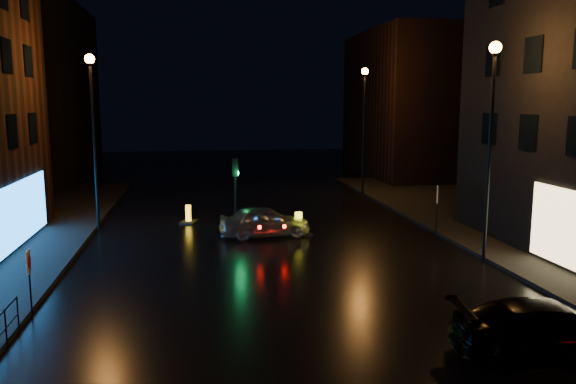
# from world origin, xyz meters

# --- Properties ---
(ground) EXTENTS (120.00, 120.00, 0.00)m
(ground) POSITION_xyz_m (0.00, 0.00, 0.00)
(ground) COLOR black
(ground) RESTS_ON ground
(building_far_left) EXTENTS (8.00, 16.00, 14.00)m
(building_far_left) POSITION_xyz_m (-16.00, 35.00, 7.00)
(building_far_left) COLOR black
(building_far_left) RESTS_ON ground
(building_far_right) EXTENTS (8.00, 14.00, 12.00)m
(building_far_right) POSITION_xyz_m (15.00, 32.00, 6.00)
(building_far_right) COLOR black
(building_far_right) RESTS_ON ground
(street_lamp_lfar) EXTENTS (0.44, 0.44, 8.37)m
(street_lamp_lfar) POSITION_xyz_m (-7.80, 14.00, 5.56)
(street_lamp_lfar) COLOR black
(street_lamp_lfar) RESTS_ON ground
(street_lamp_rnear) EXTENTS (0.44, 0.44, 8.37)m
(street_lamp_rnear) POSITION_xyz_m (7.80, 6.00, 5.56)
(street_lamp_rnear) COLOR black
(street_lamp_rnear) RESTS_ON ground
(street_lamp_rfar) EXTENTS (0.44, 0.44, 8.37)m
(street_lamp_rfar) POSITION_xyz_m (7.80, 22.00, 5.56)
(street_lamp_rfar) COLOR black
(street_lamp_rfar) RESTS_ON ground
(traffic_signal) EXTENTS (1.40, 2.40, 3.45)m
(traffic_signal) POSITION_xyz_m (-1.20, 14.00, 0.50)
(traffic_signal) COLOR black
(traffic_signal) RESTS_ON ground
(silver_hatchback) EXTENTS (4.27, 1.94, 1.42)m
(silver_hatchback) POSITION_xyz_m (-0.03, 11.76, 0.71)
(silver_hatchback) COLOR #B8BBC0
(silver_hatchback) RESTS_ON ground
(dark_sedan) EXTENTS (5.01, 2.56, 1.39)m
(dark_sedan) POSITION_xyz_m (5.30, -1.84, 0.70)
(dark_sedan) COLOR black
(dark_sedan) RESTS_ON ground
(bollard_near) EXTENTS (1.23, 1.45, 1.07)m
(bollard_near) POSITION_xyz_m (1.60, 11.92, 0.23)
(bollard_near) COLOR black
(bollard_near) RESTS_ON ground
(bollard_far) EXTENTS (0.99, 1.23, 0.93)m
(bollard_far) POSITION_xyz_m (-3.55, 15.41, 0.20)
(bollard_far) COLOR black
(bollard_far) RESTS_ON ground
(road_sign_left) EXTENTS (0.09, 0.49, 2.01)m
(road_sign_left) POSITION_xyz_m (-7.90, 2.91, 1.50)
(road_sign_left) COLOR black
(road_sign_left) RESTS_ON ground
(road_sign_right) EXTENTS (0.27, 0.54, 2.35)m
(road_sign_right) POSITION_xyz_m (7.90, 10.62, 1.76)
(road_sign_right) COLOR black
(road_sign_right) RESTS_ON ground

